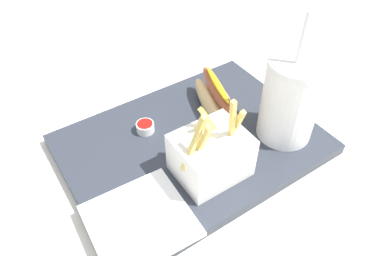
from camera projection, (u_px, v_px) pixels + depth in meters
ground_plane at (192, 152)px, 0.66m from camera, size 2.40×2.40×0.02m
food_tray at (192, 144)px, 0.64m from camera, size 0.43×0.31×0.02m
soda_cup at (291, 99)px, 0.60m from camera, size 0.10×0.10×0.23m
fries_basket at (211, 155)px, 0.56m from camera, size 0.11×0.09×0.15m
hot_dog_1 at (216, 100)px, 0.67m from camera, size 0.10×0.17×0.07m
ketchup_cup_1 at (145, 127)px, 0.65m from camera, size 0.03×0.03×0.02m
napkin_stack at (140, 221)px, 0.52m from camera, size 0.15×0.14×0.01m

